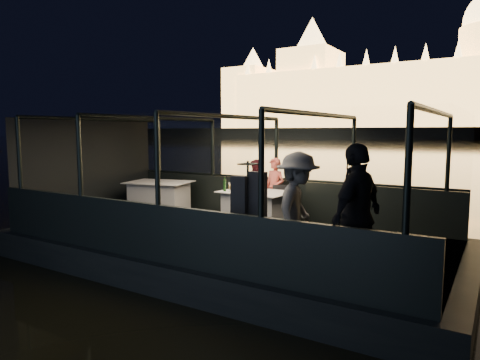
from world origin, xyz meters
The scene contains 27 objects.
river_water centered at (0.00, 80.00, 0.00)m, with size 500.00×500.00×0.00m, color black.
boat_hull centered at (0.00, 0.00, 0.00)m, with size 8.60×4.40×1.00m, color black.
boat_deck centered at (0.00, 0.00, 0.48)m, with size 8.00×4.00×0.04m, color black.
gunwale_port centered at (0.00, 2.00, 0.95)m, with size 8.00×0.08×0.90m, color black.
gunwale_starboard centered at (0.00, -2.00, 0.95)m, with size 8.00×0.08×0.90m, color black.
cabin_glass_port centered at (0.00, 2.00, 2.10)m, with size 8.00×0.02×1.40m, color #99B2B2, non-canonical shape.
cabin_glass_starboard centered at (0.00, -2.00, 2.10)m, with size 8.00×0.02×1.40m, color #99B2B2, non-canonical shape.
cabin_roof_glass centered at (0.00, 0.00, 2.80)m, with size 8.00×4.00×0.02m, color #99B2B2, non-canonical shape.
end_wall_fore centered at (-4.00, 0.00, 1.65)m, with size 0.02×4.00×2.30m, color black, non-canonical shape.
end_wall_aft centered at (4.00, 0.00, 1.65)m, with size 0.02×4.00×2.30m, color black, non-canonical shape.
canopy_ribs centered at (0.00, 0.00, 1.65)m, with size 8.00×4.00×2.30m, color black, non-canonical shape.
dining_table_central centered at (0.10, 0.91, 0.89)m, with size 1.45×1.05×0.77m, color silver.
dining_table_aft centered at (-2.72, 1.01, 0.89)m, with size 1.49×1.08×0.79m, color white.
chair_port_left centered at (-0.38, 1.44, 0.95)m, with size 0.37×0.37×0.80m, color black.
chair_port_right centered at (0.38, 1.36, 0.95)m, with size 0.39×0.39×0.84m, color black.
coat_stand centered at (1.32, -1.52, 1.40)m, with size 0.44×0.35×1.59m, color black, non-canonical shape.
person_woman_coral centered at (0.15, 1.63, 1.25)m, with size 0.52×0.34×1.43m, color #CB574A.
person_man_maroon centered at (-0.29, 1.65, 1.25)m, with size 0.66×0.52×1.38m, color #3A1016.
passenger_stripe centered at (1.94, -1.14, 1.35)m, with size 1.12×0.63×1.73m, color silver.
passenger_dark centered at (2.90, -1.45, 1.35)m, with size 1.10×0.46×1.88m, color black.
wine_bottle centered at (-0.50, 0.60, 1.42)m, with size 0.06×0.06×0.30m, color #133513.
bread_basket centered at (-0.50, 0.91, 1.31)m, with size 0.18×0.18×0.07m, color brown.
amber_candle centered at (0.09, 0.71, 1.31)m, with size 0.06×0.06×0.09m, color yellow.
plate_near centered at (0.40, 0.55, 1.27)m, with size 0.24×0.24×0.02m, color silver.
plate_far centered at (-0.37, 0.90, 1.27)m, with size 0.24×0.24×0.02m, color white.
wine_glass_white centered at (-0.38, 0.60, 1.36)m, with size 0.06×0.06×0.19m, color white, non-canonical shape.
wine_glass_red centered at (0.19, 0.97, 1.36)m, with size 0.07×0.07×0.20m, color silver, non-canonical shape.
Camera 1 is at (4.46, -6.85, 2.51)m, focal length 32.00 mm.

